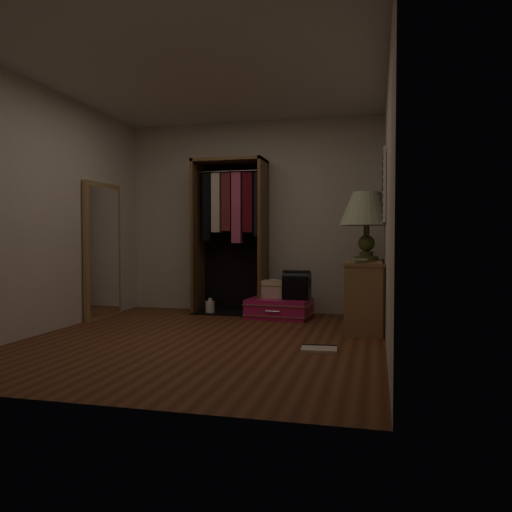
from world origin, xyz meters
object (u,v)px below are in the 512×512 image
at_px(black_bag, 297,284).
at_px(open_wardrobe, 231,223).
at_px(console_bookshelf, 365,293).
at_px(floor_mirror, 103,251).
at_px(table_lamp, 367,210).
at_px(white_jug, 210,307).
at_px(train_case, 273,289).
at_px(pink_suitcase, 279,308).

bearing_deg(black_bag, open_wardrobe, 166.50).
distance_m(console_bookshelf, floor_mirror, 3.27).
bearing_deg(table_lamp, white_jug, 171.39).
relative_size(console_bookshelf, table_lamp, 1.38).
relative_size(train_case, table_lamp, 0.44).
bearing_deg(black_bag, white_jug, 177.93).
bearing_deg(white_jug, open_wardrobe, 35.41).
distance_m(floor_mirror, table_lamp, 3.29).
relative_size(floor_mirror, train_case, 4.74).
bearing_deg(train_case, table_lamp, -7.01).
xyz_separation_m(console_bookshelf, open_wardrobe, (-1.78, 0.74, 0.81)).
bearing_deg(pink_suitcase, open_wardrobe, 164.08).
relative_size(train_case, black_bag, 0.99).
height_order(pink_suitcase, black_bag, black_bag).
distance_m(floor_mirror, pink_suitcase, 2.34).
relative_size(pink_suitcase, train_case, 2.34).
relative_size(black_bag, table_lamp, 0.45).
bearing_deg(white_jug, train_case, -0.07).
bearing_deg(console_bookshelf, pink_suitcase, 156.23).
distance_m(black_bag, table_lamp, 1.26).
distance_m(console_bookshelf, train_case, 1.30).
relative_size(black_bag, white_jug, 1.71).
bearing_deg(floor_mirror, console_bookshelf, 0.57).
bearing_deg(open_wardrobe, train_case, -15.92).
distance_m(pink_suitcase, table_lamp, 1.63).
bearing_deg(train_case, pink_suitcase, -37.22).
relative_size(console_bookshelf, white_jug, 5.27).
bearing_deg(console_bookshelf, white_jug, 164.33).
bearing_deg(open_wardrobe, pink_suitcase, -20.85).
bearing_deg(table_lamp, open_wardrobe, 164.90).
xyz_separation_m(black_bag, white_jug, (-1.17, 0.09, -0.34)).
height_order(floor_mirror, table_lamp, floor_mirror).
height_order(console_bookshelf, pink_suitcase, console_bookshelf).
bearing_deg(floor_mirror, table_lamp, 5.16).
height_order(open_wardrobe, pink_suitcase, open_wardrobe).
height_order(black_bag, white_jug, black_bag).
bearing_deg(pink_suitcase, train_case, 140.04).
bearing_deg(open_wardrobe, floor_mirror, -152.09).
bearing_deg(pink_suitcase, console_bookshelf, -18.84).
distance_m(open_wardrobe, table_lamp, 1.85).
xyz_separation_m(floor_mirror, white_jug, (1.22, 0.60, -0.76)).
relative_size(console_bookshelf, train_case, 3.12).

